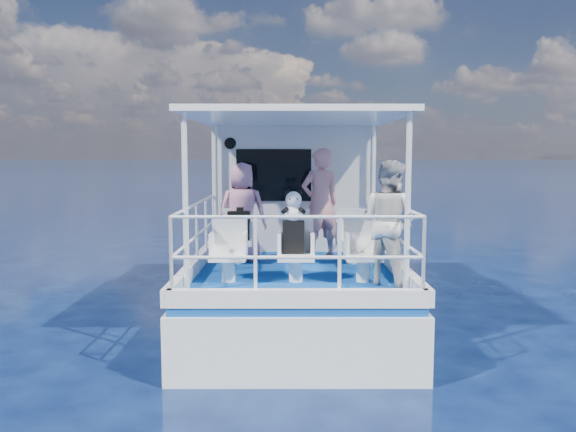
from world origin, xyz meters
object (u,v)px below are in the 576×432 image
(passenger_stbd_aft, at_px, (389,222))
(backpack_center, at_px, (293,237))
(passenger_port_fwd, at_px, (242,212))
(panda, at_px, (293,206))

(passenger_stbd_aft, height_order, backpack_center, passenger_stbd_aft)
(passenger_port_fwd, distance_m, panda, 1.77)
(passenger_stbd_aft, bearing_deg, passenger_port_fwd, 3.49)
(passenger_port_fwd, relative_size, backpack_center, 3.66)
(backpack_center, bearing_deg, passenger_port_fwd, 117.37)
(passenger_stbd_aft, height_order, panda, passenger_stbd_aft)
(backpack_center, xyz_separation_m, panda, (-0.00, -0.01, 0.42))
(passenger_stbd_aft, distance_m, backpack_center, 1.26)
(passenger_stbd_aft, distance_m, panda, 1.26)
(backpack_center, height_order, panda, panda)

